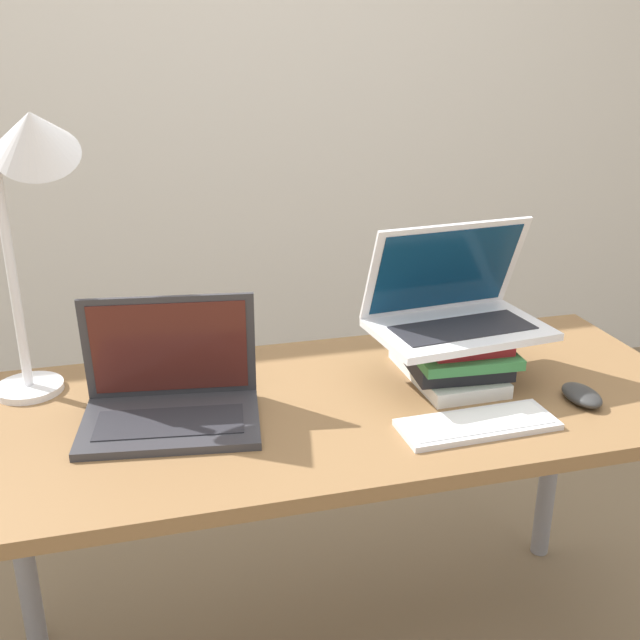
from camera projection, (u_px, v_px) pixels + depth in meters
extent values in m
cube|color=silver|center=(222.00, 57.00, 2.72)|extent=(8.00, 0.05, 2.70)
cube|color=brown|center=(338.00, 406.00, 1.55)|extent=(1.52, 0.65, 0.03)
cylinder|color=gray|center=(19.00, 528.00, 1.75)|extent=(0.05, 0.05, 0.69)
cylinder|color=gray|center=(552.00, 449.00, 2.09)|extent=(0.05, 0.05, 0.69)
cube|color=#333338|center=(171.00, 423.00, 1.44)|extent=(0.37, 0.27, 0.02)
cube|color=#232328|center=(170.00, 422.00, 1.42)|extent=(0.29, 0.15, 0.00)
cube|color=#333338|center=(170.00, 347.00, 1.48)|extent=(0.34, 0.08, 0.22)
cube|color=#4C1E19|center=(170.00, 348.00, 1.48)|extent=(0.30, 0.07, 0.19)
cube|color=white|center=(447.00, 371.00, 1.64)|extent=(0.18, 0.28, 0.03)
cube|color=black|center=(451.00, 356.00, 1.63)|extent=(0.22, 0.24, 0.04)
cube|color=#33753D|center=(453.00, 345.00, 1.62)|extent=(0.22, 0.28, 0.02)
cube|color=maroon|center=(457.00, 335.00, 1.61)|extent=(0.17, 0.22, 0.03)
cube|color=silver|center=(459.00, 329.00, 1.58)|extent=(0.38, 0.26, 0.02)
cube|color=#232328|center=(463.00, 328.00, 1.57)|extent=(0.31, 0.15, 0.00)
cube|color=silver|center=(445.00, 268.00, 1.61)|extent=(0.37, 0.13, 0.22)
cube|color=#0A2D4C|center=(446.00, 270.00, 1.60)|extent=(0.33, 0.11, 0.19)
cube|color=silver|center=(478.00, 425.00, 1.43)|extent=(0.31, 0.12, 0.01)
cube|color=silver|center=(478.00, 421.00, 1.43)|extent=(0.28, 0.10, 0.00)
ellipsoid|color=#2D2D2D|center=(582.00, 395.00, 1.53)|extent=(0.07, 0.11, 0.03)
cylinder|color=white|center=(29.00, 388.00, 1.58)|extent=(0.14, 0.14, 0.01)
cylinder|color=white|center=(13.00, 278.00, 1.49)|extent=(0.02, 0.02, 0.47)
cone|color=white|center=(34.00, 133.00, 1.37)|extent=(0.16, 0.19, 0.17)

